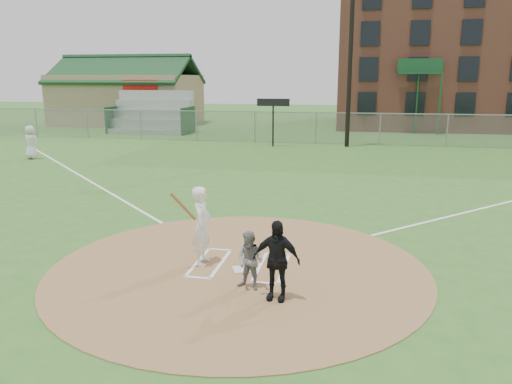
% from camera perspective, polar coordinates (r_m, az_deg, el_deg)
% --- Properties ---
extents(ground, '(140.00, 140.00, 0.00)m').
position_cam_1_polar(ground, '(11.29, -1.98, -8.69)').
color(ground, '#2F6121').
rests_on(ground, ground).
extents(dirt_circle, '(8.40, 8.40, 0.02)m').
position_cam_1_polar(dirt_circle, '(11.29, -1.98, -8.64)').
color(dirt_circle, '#957146').
rests_on(dirt_circle, ground).
extents(home_plate, '(0.53, 0.53, 0.03)m').
position_cam_1_polar(home_plate, '(11.13, -1.55, -8.83)').
color(home_plate, silver).
rests_on(home_plate, dirt_circle).
extents(foul_line_third, '(17.04, 17.04, 0.01)m').
position_cam_1_polar(foul_line_third, '(22.73, -19.24, 1.67)').
color(foul_line_third, white).
rests_on(foul_line_third, ground).
extents(catcher, '(0.68, 0.60, 1.19)m').
position_cam_1_polar(catcher, '(9.99, -0.68, -7.84)').
color(catcher, gray).
rests_on(catcher, dirt_circle).
extents(umpire, '(0.95, 0.47, 1.56)m').
position_cam_1_polar(umpire, '(9.50, 2.33, -7.78)').
color(umpire, black).
rests_on(umpire, dirt_circle).
extents(ondeck_player, '(0.89, 0.62, 1.74)m').
position_cam_1_polar(ondeck_player, '(28.65, -24.33, 5.19)').
color(ondeck_player, silver).
rests_on(ondeck_player, ground).
extents(batters_boxes, '(2.08, 1.88, 0.01)m').
position_cam_1_polar(batters_boxes, '(11.42, -1.81, -8.30)').
color(batters_boxes, white).
rests_on(batters_boxes, dirt_circle).
extents(batter_at_plate, '(0.78, 0.97, 1.79)m').
position_cam_1_polar(batter_at_plate, '(11.29, -6.16, -3.82)').
color(batter_at_plate, white).
rests_on(batter_at_plate, dirt_circle).
extents(outfield_fence, '(56.08, 0.08, 2.03)m').
position_cam_1_polar(outfield_fence, '(32.46, 6.86, 7.28)').
color(outfield_fence, slate).
rests_on(outfield_fence, ground).
extents(bleachers, '(6.08, 3.20, 3.20)m').
position_cam_1_polar(bleachers, '(39.62, -11.94, 8.93)').
color(bleachers, '#B7BABF').
rests_on(bleachers, ground).
extents(clubhouse, '(12.20, 8.71, 6.23)m').
position_cam_1_polar(clubhouse, '(47.82, -14.40, 10.40)').
color(clubhouse, tan).
rests_on(clubhouse, ground).
extents(light_pole, '(1.20, 0.30, 12.22)m').
position_cam_1_polar(light_pole, '(31.32, 10.82, 17.19)').
color(light_pole, black).
rests_on(light_pole, ground).
extents(scoreboard_sign, '(2.00, 0.10, 2.93)m').
position_cam_1_polar(scoreboard_sign, '(30.86, 1.97, 9.62)').
color(scoreboard_sign, black).
rests_on(scoreboard_sign, ground).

